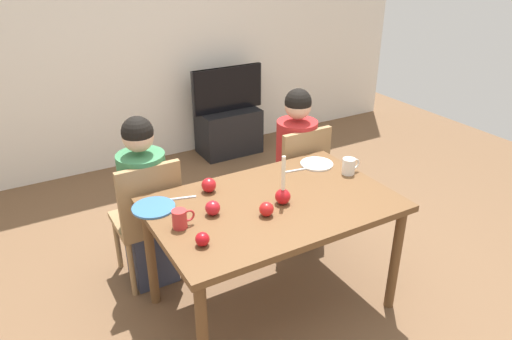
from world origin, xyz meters
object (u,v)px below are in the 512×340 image
object	(u,v)px
chair_left	(148,215)
candle_centerpiece	(283,194)
mug_right	(349,166)
apple_by_left_plate	(202,239)
apple_near_candle	(213,208)
apple_far_edge	(209,185)
dining_table	(273,214)
tv_stand	(229,131)
person_right_child	(296,166)
chair_right	(298,175)
person_left_child	(146,205)
plate_left	(154,208)
tv	(228,89)
mug_left	(180,219)
plate_right	(317,164)
apple_by_right_mug	(266,209)

from	to	relation	value
chair_left	candle_centerpiece	world-z (taller)	candle_centerpiece
mug_right	apple_by_left_plate	xyz separation A→B (m)	(-1.15, -0.27, -0.02)
candle_centerpiece	apple_near_candle	size ratio (longest dim) A/B	3.55
apple_far_edge	mug_right	bearing A→B (deg)	-14.31
chair_left	candle_centerpiece	bearing A→B (deg)	-47.12
dining_table	tv_stand	distance (m)	2.49
chair_left	person_right_child	bearing A→B (deg)	1.59
apple_near_candle	chair_right	bearing A→B (deg)	30.36
chair_left	apple_near_candle	bearing A→B (deg)	-69.94
mug_right	apple_far_edge	distance (m)	0.91
person_left_child	plate_left	size ratio (longest dim) A/B	4.82
tv	mug_left	size ratio (longest dim) A/B	6.30
person_left_child	tv_stand	size ratio (longest dim) A/B	1.83
chair_right	candle_centerpiece	world-z (taller)	candle_centerpiece
plate_right	apple_by_left_plate	size ratio (longest dim) A/B	3.04
plate_left	apple_by_left_plate	distance (m)	0.48
tv_stand	plate_right	xyz separation A→B (m)	(-0.35, -2.02, 0.52)
person_right_child	apple_by_right_mug	xyz separation A→B (m)	(-0.71, -0.75, 0.22)
chair_right	person_left_child	bearing A→B (deg)	178.41
chair_right	mug_left	size ratio (longest dim) A/B	7.18
apple_by_right_mug	mug_right	bearing A→B (deg)	13.95
dining_table	apple_near_candle	xyz separation A→B (m)	(-0.36, 0.05, 0.12)
apple_near_candle	person_right_child	bearing A→B (deg)	31.78
person_left_child	mug_right	xyz separation A→B (m)	(1.18, -0.57, 0.23)
dining_table	chair_right	xyz separation A→B (m)	(0.60, 0.61, -0.15)
chair_right	tv_stand	bearing A→B (deg)	80.97
tv_stand	mug_left	xyz separation A→B (m)	(-1.43, -2.29, 0.56)
plate_right	apple_near_candle	world-z (taller)	apple_near_candle
tv	apple_by_left_plate	xyz separation A→B (m)	(-1.40, -2.49, 0.08)
plate_right	apple_by_right_mug	world-z (taller)	apple_by_right_mug
chair_right	tv	world-z (taller)	tv
apple_near_candle	apple_far_edge	world-z (taller)	apple_far_edge
apple_near_candle	dining_table	bearing A→B (deg)	-7.24
plate_right	mug_right	xyz separation A→B (m)	(0.10, -0.21, 0.05)
apple_by_left_plate	candle_centerpiece	bearing A→B (deg)	14.98
apple_near_candle	apple_by_right_mug	size ratio (longest dim) A/B	1.03
dining_table	person_right_child	bearing A→B (deg)	46.98
dining_table	chair_right	bearing A→B (deg)	45.49
chair_right	plate_left	world-z (taller)	chair_right
tv	apple_by_right_mug	world-z (taller)	tv
dining_table	plate_right	world-z (taller)	plate_right
person_right_child	apple_by_right_mug	size ratio (longest dim) A/B	14.51
candle_centerpiece	mug_left	bearing A→B (deg)	174.60
chair_left	apple_far_edge	xyz separation A→B (m)	(0.30, -0.31, 0.28)
chair_right	tv_stand	xyz separation A→B (m)	(0.27, 1.69, -0.27)
dining_table	person_left_child	distance (m)	0.86
apple_near_candle	apple_far_edge	size ratio (longest dim) A/B	0.95
tv_stand	mug_left	size ratio (longest dim) A/B	5.10
apple_by_right_mug	apple_far_edge	distance (m)	0.44
dining_table	person_left_child	world-z (taller)	person_left_child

